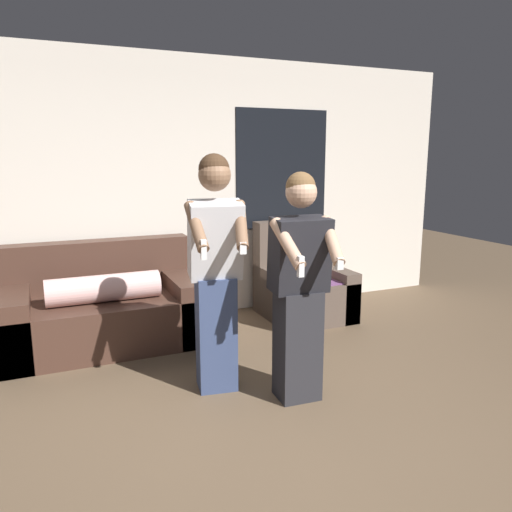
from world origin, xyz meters
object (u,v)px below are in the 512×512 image
at_px(armchair, 302,286).
at_px(person_right, 299,288).
at_px(couch, 103,310).
at_px(person_left, 216,271).

xyz_separation_m(armchair, person_right, (-0.93, -1.64, 0.49)).
xyz_separation_m(couch, person_left, (0.65, -1.28, 0.58)).
distance_m(person_left, person_right, 0.61).
height_order(couch, person_right, person_right).
height_order(armchair, person_left, person_left).
xyz_separation_m(armchair, person_left, (-1.41, -1.27, 0.58)).
bearing_deg(couch, person_left, -63.02).
height_order(armchair, person_right, person_right).
relative_size(armchair, person_right, 0.62).
distance_m(couch, person_right, 2.06).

